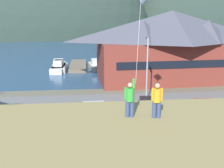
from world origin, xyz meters
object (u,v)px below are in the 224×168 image
Objects in this scene: storage_shed_waterside at (131,64)px; moored_boat_inner_slip at (59,66)px; parked_car_corner_spot at (184,131)px; person_companion at (157,100)px; moored_boat_wharfside at (59,67)px; parking_light_pole at (147,67)px; parked_car_mid_row_center at (207,109)px; parked_car_lone_by_shed at (93,112)px; parked_car_mid_row_far at (149,106)px; person_kite_flyer at (130,98)px; wharf_dock at (78,66)px; harbor_lodge at (171,44)px; parked_car_mid_row_near at (40,132)px; moored_boat_outer_mooring at (95,66)px; parked_car_front_row_end at (118,137)px.

storage_shed_waterside is 0.81× the size of moored_boat_inner_slip.
parked_car_corner_spot is 2.45× the size of person_companion.
parking_light_pole is at bearing -59.48° from moored_boat_wharfside.
parked_car_lone_by_shed is at bearing 178.87° from parked_car_mid_row_center.
parked_car_corner_spot is 9.14m from parked_car_lone_by_shed.
person_companion is (-3.15, -14.40, 5.44)m from parked_car_mid_row_far.
person_kite_flyer reaches higher than storage_shed_waterside.
parking_light_pole reaches higher than wharf_dock.
parked_car_mid_row_center and parked_car_lone_by_shed have the same top height.
person_companion is at bearing -11.07° from person_kite_flyer.
moored_boat_wharfside is at bearing -81.21° from moored_boat_inner_slip.
harbor_lodge is 5.72× the size of parked_car_mid_row_far.
parked_car_mid_row_near is 2.35× the size of person_kite_flyer.
wharf_dock is (-9.23, 9.84, -1.95)m from storage_shed_waterside.
parked_car_mid_row_far is at bearing 77.65° from person_companion.
moored_boat_wharfside is 0.90× the size of parking_light_pole.
person_companion is (1.27, -0.25, -0.02)m from person_kite_flyer.
parked_car_mid_row_center is (10.61, -26.31, 0.34)m from moored_boat_outer_mooring.
person_companion is at bearing -124.40° from parked_car_mid_row_center.
person_companion is at bearing -101.34° from parking_light_pole.
moored_boat_wharfside and moored_boat_inner_slip have the same top height.
parked_car_corner_spot is 1.01× the size of parked_car_mid_row_center.
harbor_lodge is 3.08× the size of moored_boat_inner_slip.
moored_boat_wharfside is 1.05× the size of moored_boat_outer_mooring.
person_kite_flyer is (3.84, -41.52, 6.17)m from wharf_dock.
moored_boat_wharfside is 1.63× the size of parked_car_mid_row_far.
parked_car_corner_spot is 2.30× the size of person_kite_flyer.
parked_car_mid_row_far is (8.27, -27.37, 0.71)m from wharf_dock.
parked_car_mid_row_near is 11.77m from person_kite_flyer.
parked_car_lone_by_shed is at bearing -144.38° from parking_light_pole.
person_kite_flyer reaches higher than parked_car_mid_row_center.
person_companion reaches higher than wharf_dock.
person_kite_flyer reaches higher than moored_boat_wharfside.
person_companion reaches higher than parked_car_lone_by_shed.
parking_light_pole is 18.23m from person_companion.
harbor_lodge is 5.86× the size of parked_car_front_row_end.
parked_car_mid_row_far is 5.90m from parked_car_mid_row_center.
person_kite_flyer is at bearing -127.67° from parked_car_corner_spot.
parked_car_front_row_end is (6.33, -1.45, 0.00)m from parked_car_mid_row_near.
storage_shed_waterside is at bearing 63.77° from parked_car_mid_row_near.
wharf_dock is 42.53m from person_companion.
parking_light_pole reaches higher than parked_car_corner_spot.
person_companion is (-4.12, -31.93, 4.21)m from storage_shed_waterside.
moored_boat_inner_slip is at bearing 92.69° from parked_car_mid_row_near.
harbor_lodge reaches higher than parking_light_pole.
wharf_dock is 32.03m from parked_car_mid_row_center.
parking_light_pole reaches higher than person_kite_flyer.
parked_car_mid_row_center is (5.73, -1.43, 0.00)m from parked_car_mid_row_far.
parked_car_corner_spot is at bearing -78.68° from moored_boat_outer_mooring.
parked_car_mid_row_near is (-17.44, -20.99, -4.81)m from harbor_lodge.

